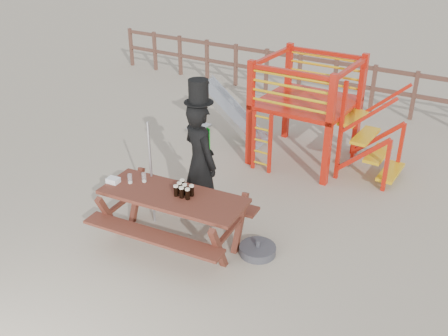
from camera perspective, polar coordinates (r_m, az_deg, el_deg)
ground at (r=7.76m, az=-3.76°, el=-8.32°), size 60.00×60.00×0.00m
back_fence at (r=13.17m, az=14.64°, el=9.69°), size 15.09×0.09×1.20m
playground_fort at (r=9.98m, az=8.93°, el=6.76°), size 4.71×1.84×2.10m
picnic_table at (r=7.46m, az=-5.77°, el=-5.09°), size 2.33×1.74×0.84m
man_with_hat at (r=7.84m, az=-2.75°, el=1.04°), size 0.85×0.71×2.33m
metal_pole at (r=7.83m, az=-8.30°, el=-0.70°), size 0.04×0.04×1.74m
parasol_base at (r=7.46m, az=3.86°, el=-9.33°), size 0.54×0.54×0.23m
paper_bag at (r=7.74m, az=-12.55°, el=-1.38°), size 0.20×0.16×0.08m
stout_pints at (r=7.23m, az=-4.67°, el=-2.50°), size 0.30×0.26×0.17m
empty_glasses at (r=7.66m, az=-9.92°, el=-1.18°), size 0.22×0.22×0.15m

